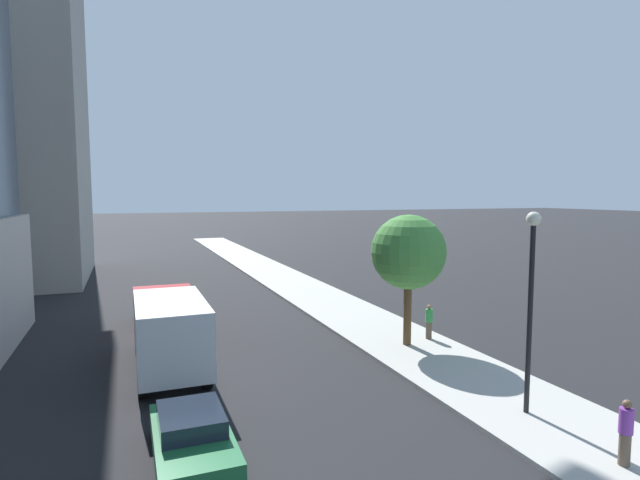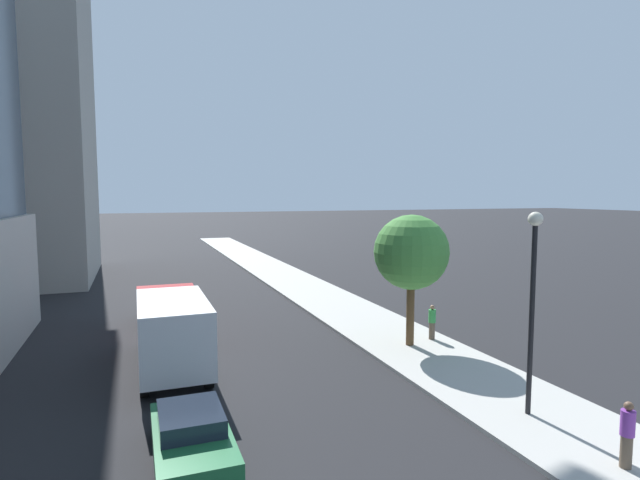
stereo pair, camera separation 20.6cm
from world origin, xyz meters
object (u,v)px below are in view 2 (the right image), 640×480
object	(u,v)px
car_red	(162,310)
box_truck	(171,327)
street_lamp	(533,285)
pedestrian_purple_shirt	(627,434)
pedestrian_green_shirt	(432,322)
car_green	(192,436)
street_tree	(411,253)

from	to	relation	value
car_red	box_truck	world-z (taller)	box_truck
car_red	street_lamp	bearing A→B (deg)	-57.87
pedestrian_purple_shirt	pedestrian_green_shirt	size ratio (longest dim) A/B	1.05
car_green	street_lamp	bearing A→B (deg)	-6.46
street_tree	car_green	xyz separation A→B (m)	(-10.33, -6.34, -3.70)
street_lamp	car_red	distance (m)	19.31
street_lamp	car_red	bearing A→B (deg)	122.13
street_lamp	car_green	bearing A→B (deg)	173.54
street_lamp	car_green	size ratio (longest dim) A/B	1.50
street_tree	pedestrian_green_shirt	bearing A→B (deg)	16.14
car_green	box_truck	distance (m)	7.24
street_lamp	box_truck	xyz separation A→B (m)	(-10.10, 8.30, -2.46)
street_tree	car_red	xyz separation A→B (m)	(-10.33, 8.60, -3.64)
pedestrian_green_shirt	car_green	bearing A→B (deg)	-150.13
street_lamp	pedestrian_green_shirt	xyz separation A→B (m)	(1.67, 7.90, -3.25)
box_truck	pedestrian_purple_shirt	xyz separation A→B (m)	(10.11, -11.59, -0.75)
street_lamp	car_green	distance (m)	10.77
box_truck	car_green	bearing A→B (deg)	-90.00
street_tree	box_truck	size ratio (longest dim) A/B	0.79
street_tree	car_green	bearing A→B (deg)	-148.45
street_tree	pedestrian_green_shirt	distance (m)	3.71
box_truck	pedestrian_green_shirt	size ratio (longest dim) A/B	4.60
car_green	pedestrian_green_shirt	world-z (taller)	pedestrian_green_shirt
car_red	pedestrian_green_shirt	xyz separation A→B (m)	(11.77, -8.18, 0.25)
car_red	street_tree	bearing A→B (deg)	-39.77
pedestrian_purple_shirt	box_truck	bearing A→B (deg)	131.10
car_red	box_truck	distance (m)	7.85
street_tree	car_red	bearing A→B (deg)	140.23
box_truck	pedestrian_green_shirt	xyz separation A→B (m)	(11.77, -0.40, -0.79)
pedestrian_purple_shirt	pedestrian_green_shirt	xyz separation A→B (m)	(1.66, 11.19, -0.04)
street_lamp	street_tree	world-z (taller)	street_lamp
street_tree	box_truck	bearing A→B (deg)	175.48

